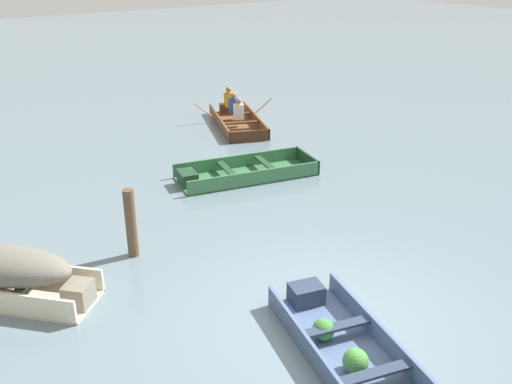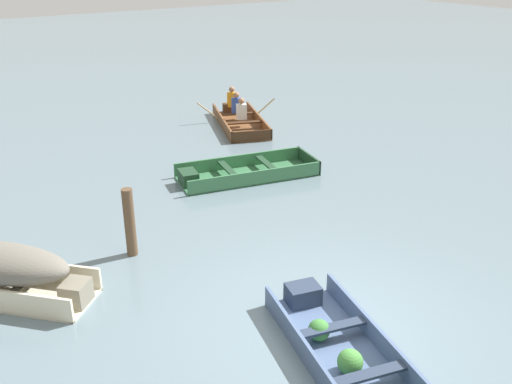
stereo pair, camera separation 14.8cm
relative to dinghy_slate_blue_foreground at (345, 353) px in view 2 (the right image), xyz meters
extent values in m
plane|color=slate|center=(0.32, 0.72, -0.13)|extent=(80.00, 80.00, 0.00)
cube|color=#475B7F|center=(-0.01, -0.08, -0.11)|extent=(1.78, 3.35, 0.04)
cube|color=#475B7F|center=(-0.50, 0.03, 0.04)|extent=(0.79, 3.11, 0.33)
cube|color=#475B7F|center=(0.49, -0.20, 0.04)|extent=(0.79, 3.11, 0.33)
cube|color=#273246|center=(0.32, 1.29, 0.06)|extent=(0.55, 0.46, 0.30)
cube|color=#273246|center=(0.11, 0.38, 0.12)|extent=(0.97, 0.38, 0.04)
cube|color=#273246|center=(-0.12, -0.55, 0.12)|extent=(0.97, 0.38, 0.04)
sphere|color=#387533|center=(-0.03, 0.49, 0.06)|extent=(0.30, 0.30, 0.30)
sphere|color=#428438|center=(-0.12, -0.22, 0.07)|extent=(0.33, 0.33, 0.33)
cube|color=#387047|center=(2.41, 6.02, -0.11)|extent=(3.35, 1.78, 0.04)
cube|color=#387047|center=(2.29, 5.47, 0.04)|extent=(3.12, 0.69, 0.34)
cube|color=#387047|center=(2.52, 6.57, 0.04)|extent=(3.12, 0.69, 0.34)
cube|color=#1E3D27|center=(3.94, 5.71, 0.04)|extent=(0.28, 1.15, 0.34)
cube|color=#1E3D27|center=(1.03, 6.30, 0.06)|extent=(0.46, 0.59, 0.30)
cube|color=#1E3D27|center=(1.94, 6.12, 0.13)|extent=(0.37, 1.08, 0.04)
cube|color=#1E3D27|center=(2.87, 5.92, 0.13)|extent=(0.37, 1.08, 0.04)
cube|color=beige|center=(-3.32, 4.04, -0.11)|extent=(2.61, 2.67, 0.04)
cube|color=beige|center=(-3.01, 4.34, 0.07)|extent=(2.00, 2.09, 0.39)
cube|color=gray|center=(-2.46, 3.15, 0.09)|extent=(0.54, 0.54, 0.35)
cube|color=gray|center=(-3.03, 3.74, 0.17)|extent=(0.69, 0.67, 0.04)
cube|color=brown|center=(4.38, 9.48, -0.11)|extent=(2.15, 3.30, 0.04)
cube|color=brown|center=(3.87, 9.67, 0.03)|extent=(1.13, 2.92, 0.32)
cube|color=brown|center=(4.89, 9.29, 0.03)|extent=(1.13, 2.92, 0.32)
cube|color=#3F2716|center=(3.85, 8.05, 0.03)|extent=(1.09, 0.45, 0.32)
cube|color=#3F2716|center=(4.86, 10.76, 0.05)|extent=(0.61, 0.52, 0.28)
cube|color=#3F2716|center=(4.54, 9.92, 0.11)|extent=(1.03, 0.51, 0.04)
cube|color=#3F2716|center=(4.22, 9.04, 0.11)|extent=(1.03, 0.51, 0.04)
cube|color=white|center=(4.32, 9.31, 0.35)|extent=(0.33, 0.27, 0.44)
sphere|color=#9E7051|center=(4.32, 9.31, 0.67)|extent=(0.18, 0.18, 0.18)
cube|color=#2D4CA5|center=(4.57, 9.99, 0.35)|extent=(0.33, 0.27, 0.44)
sphere|color=#9E7051|center=(4.57, 9.99, 0.67)|extent=(0.18, 0.18, 0.18)
cube|color=orange|center=(4.82, 10.66, 0.35)|extent=(0.33, 0.27, 0.44)
sphere|color=#9E7051|center=(4.82, 10.66, 0.67)|extent=(0.18, 0.18, 0.18)
cylinder|color=tan|center=(3.75, 10.29, 0.24)|extent=(0.62, 0.27, 0.55)
cylinder|color=tan|center=(5.39, 9.68, 0.24)|extent=(0.62, 0.27, 0.55)
cylinder|color=brown|center=(-1.20, 4.11, 0.49)|extent=(0.19, 0.19, 1.23)
camera|label=1|loc=(-4.31, -4.15, 4.81)|focal=40.00mm
camera|label=2|loc=(-4.18, -4.24, 4.81)|focal=40.00mm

